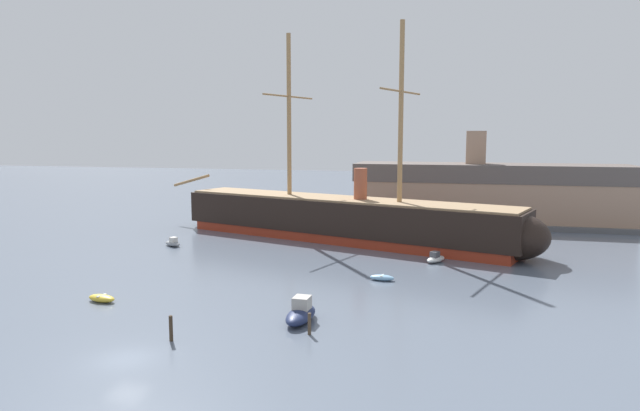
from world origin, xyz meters
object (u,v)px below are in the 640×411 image
dinghy_mid_right (382,278)px  dockside_warehouse_right (488,194)px  tall_ship (341,218)px  motorboat_alongside_bow (173,243)px  mooring_piling_nearest (171,328)px  motorboat_foreground_right (301,313)px  mooring_piling_left_pair (309,324)px  dinghy_foreground_left (102,298)px  motorboat_far_right (508,237)px  dinghy_distant_centre (337,219)px  motorboat_alongside_stern (436,258)px

dinghy_mid_right → dockside_warehouse_right: 43.69m
tall_ship → motorboat_alongside_bow: bearing=-155.3°
dinghy_mid_right → dockside_warehouse_right: size_ratio=0.05×
tall_ship → mooring_piling_nearest: (-3.70, -41.58, -2.22)m
motorboat_foreground_right → dinghy_mid_right: bearing=72.6°
mooring_piling_nearest → mooring_piling_left_pair: mooring_piling_nearest is taller
dinghy_foreground_left → dockside_warehouse_right: dockside_warehouse_right is taller
tall_ship → dinghy_foreground_left: 37.45m
dinghy_foreground_left → motorboat_far_right: (37.55, 39.45, 0.34)m
dinghy_mid_right → motorboat_alongside_bow: bearing=159.8°
dinghy_mid_right → tall_ship: bearing=113.0°
dinghy_mid_right → mooring_piling_nearest: bearing=-120.9°
motorboat_foreground_right → mooring_piling_nearest: size_ratio=2.54×
dinghy_foreground_left → mooring_piling_nearest: (10.91, -7.21, 0.61)m
tall_ship → dinghy_foreground_left: size_ratio=20.11×
motorboat_foreground_right → mooring_piling_left_pair: bearing=-61.8°
motorboat_foreground_right → mooring_piling_left_pair: (1.44, -2.68, 0.13)m
dinghy_distant_centre → mooring_piling_left_pair: mooring_piling_left_pair is taller
dinghy_mid_right → motorboat_alongside_stern: bearing=63.3°
tall_ship → dinghy_mid_right: tall_ship is taller
tall_ship → dinghy_foreground_left: tall_ship is taller
motorboat_alongside_stern → dinghy_distant_centre: 33.88m
motorboat_foreground_right → dinghy_distant_centre: motorboat_foreground_right is taller
dinghy_foreground_left → mooring_piling_nearest: bearing=-33.5°
dinghy_foreground_left → motorboat_alongside_bow: 25.49m
tall_ship → motorboat_alongside_stern: tall_ship is taller
dockside_warehouse_right → mooring_piling_left_pair: bearing=-104.4°
mooring_piling_nearest → motorboat_far_right: bearing=60.3°
dinghy_distant_centre → mooring_piling_nearest: (0.85, -59.26, 0.69)m
motorboat_alongside_stern → tall_ship: bearing=141.7°
motorboat_foreground_right → motorboat_far_right: (18.69, 40.23, -0.03)m
motorboat_far_right → motorboat_alongside_bow: bearing=-161.4°
motorboat_far_right → dinghy_foreground_left: bearing=-133.6°
dinghy_foreground_left → mooring_piling_left_pair: (20.31, -3.47, 0.50)m
dinghy_mid_right → motorboat_alongside_bow: (-29.89, 10.99, 0.14)m
dockside_warehouse_right → motorboat_alongside_bow: bearing=-143.8°
tall_ship → dinghy_mid_right: bearing=-67.0°
dinghy_mid_right → motorboat_far_right: (14.17, 25.79, 0.37)m
motorboat_alongside_bow → motorboat_far_right: motorboat_far_right is taller
motorboat_alongside_bow → dockside_warehouse_right: 52.22m
dinghy_foreground_left → dinghy_mid_right: size_ratio=1.16×
dinghy_foreground_left → motorboat_alongside_stern: motorboat_alongside_stern is taller
mooring_piling_nearest → mooring_piling_left_pair: (9.40, 3.74, -0.11)m
motorboat_alongside_bow → motorboat_far_right: bearing=18.6°
mooring_piling_nearest → dockside_warehouse_right: size_ratio=0.04×
motorboat_alongside_stern → motorboat_far_right: motorboat_far_right is taller
dinghy_mid_right → mooring_piling_nearest: size_ratio=1.35×
motorboat_alongside_stern → mooring_piling_left_pair: (-8.03, -26.98, 0.37)m
dinghy_distant_centre → dockside_warehouse_right: dockside_warehouse_right is taller
motorboat_far_right → mooring_piling_left_pair: (-17.25, -42.91, 0.16)m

